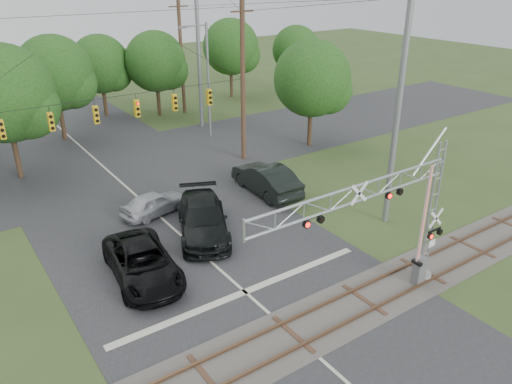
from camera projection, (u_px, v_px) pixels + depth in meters
ground at (327, 365)px, 18.47m from camera, size 160.00×160.00×0.00m
road_main at (197, 250)px, 25.96m from camera, size 14.00×90.00×0.02m
road_cross at (105, 168)px, 36.45m from camera, size 90.00×12.00×0.02m
railroad_track at (293, 334)px, 19.96m from camera, size 90.00×3.20×0.17m
crossing_gantry at (388, 216)px, 20.28m from camera, size 10.53×0.87×6.80m
traffic_signal_span at (130, 102)px, 31.60m from camera, size 19.34×0.36×11.50m
pickup_black at (143, 263)px, 23.33m from camera, size 3.46×6.25×1.65m
car_dark at (203, 219)px, 27.18m from camera, size 4.95×6.84×1.84m
sedan_silver at (154, 203)px, 29.50m from camera, size 4.41×2.51×1.41m
suv_dark at (266, 179)px, 32.22m from camera, size 2.33×5.91×1.91m
streetlight at (206, 75)px, 41.03m from camera, size 2.53×0.26×9.47m
utility_poles at (141, 85)px, 33.55m from camera, size 25.67×28.16×13.95m
treeline at (44, 73)px, 40.23m from camera, size 59.21×28.11×9.67m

